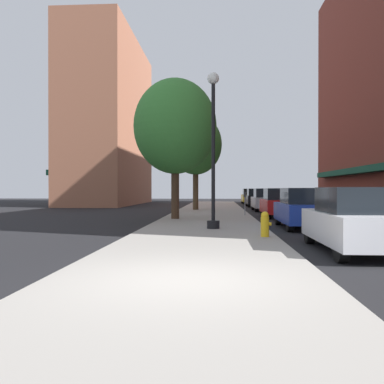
{
  "coord_description": "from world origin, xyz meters",
  "views": [
    {
      "loc": [
        0.54,
        -6.9,
        1.61
      ],
      "look_at": [
        -1.06,
        18.27,
        1.44
      ],
      "focal_mm": 39.1,
      "sensor_mm": 36.0,
      "label": 1
    }
  ],
  "objects_px": {
    "lamppost": "(213,147)",
    "fire_hydrant": "(265,224)",
    "parking_meter_near": "(245,201)",
    "car_red": "(279,203)",
    "car_black": "(256,198)",
    "car_yellow": "(250,197)",
    "tree_near": "(196,145)",
    "car_silver": "(265,200)",
    "tree_mid": "(175,127)",
    "car_blue": "(303,209)",
    "car_white": "(355,221)"
  },
  "relations": [
    {
      "from": "car_silver",
      "to": "tree_near",
      "type": "bearing_deg",
      "value": -168.81
    },
    {
      "from": "car_white",
      "to": "car_blue",
      "type": "xyz_separation_m",
      "value": [
        0.0,
        6.58,
        0.0
      ]
    },
    {
      "from": "car_blue",
      "to": "car_silver",
      "type": "height_order",
      "value": "same"
    },
    {
      "from": "fire_hydrant",
      "to": "car_white",
      "type": "bearing_deg",
      "value": -49.32
    },
    {
      "from": "car_red",
      "to": "car_black",
      "type": "height_order",
      "value": "same"
    },
    {
      "from": "tree_near",
      "to": "car_white",
      "type": "distance_m",
      "value": 20.53
    },
    {
      "from": "fire_hydrant",
      "to": "car_red",
      "type": "bearing_deg",
      "value": 79.61
    },
    {
      "from": "lamppost",
      "to": "car_red",
      "type": "relative_size",
      "value": 1.37
    },
    {
      "from": "car_blue",
      "to": "parking_meter_near",
      "type": "bearing_deg",
      "value": 106.6
    },
    {
      "from": "car_silver",
      "to": "lamppost",
      "type": "bearing_deg",
      "value": -101.23
    },
    {
      "from": "parking_meter_near",
      "to": "tree_near",
      "type": "xyz_separation_m",
      "value": [
        -3.17,
        6.35,
        3.89
      ]
    },
    {
      "from": "tree_mid",
      "to": "car_white",
      "type": "relative_size",
      "value": 1.64
    },
    {
      "from": "lamppost",
      "to": "tree_near",
      "type": "bearing_deg",
      "value": 95.75
    },
    {
      "from": "tree_near",
      "to": "car_yellow",
      "type": "relative_size",
      "value": 1.61
    },
    {
      "from": "tree_mid",
      "to": "car_red",
      "type": "xyz_separation_m",
      "value": [
        5.65,
        3.16,
        -3.96
      ]
    },
    {
      "from": "parking_meter_near",
      "to": "car_red",
      "type": "bearing_deg",
      "value": 4.77
    },
    {
      "from": "parking_meter_near",
      "to": "tree_mid",
      "type": "height_order",
      "value": "tree_mid"
    },
    {
      "from": "parking_meter_near",
      "to": "car_red",
      "type": "relative_size",
      "value": 0.3
    },
    {
      "from": "car_white",
      "to": "parking_meter_near",
      "type": "bearing_deg",
      "value": 99.86
    },
    {
      "from": "tree_mid",
      "to": "car_silver",
      "type": "distance_m",
      "value": 12.28
    },
    {
      "from": "car_black",
      "to": "car_silver",
      "type": "bearing_deg",
      "value": -90.58
    },
    {
      "from": "tree_mid",
      "to": "fire_hydrant",
      "type": "bearing_deg",
      "value": -64.97
    },
    {
      "from": "parking_meter_near",
      "to": "tree_near",
      "type": "distance_m",
      "value": 8.09
    },
    {
      "from": "tree_mid",
      "to": "car_blue",
      "type": "bearing_deg",
      "value": -32.14
    },
    {
      "from": "lamppost",
      "to": "car_yellow",
      "type": "relative_size",
      "value": 1.37
    },
    {
      "from": "car_black",
      "to": "car_yellow",
      "type": "bearing_deg",
      "value": 89.42
    },
    {
      "from": "parking_meter_near",
      "to": "car_blue",
      "type": "relative_size",
      "value": 0.3
    },
    {
      "from": "tree_mid",
      "to": "car_silver",
      "type": "xyz_separation_m",
      "value": [
        5.65,
        10.16,
        -3.96
      ]
    },
    {
      "from": "car_blue",
      "to": "lamppost",
      "type": "bearing_deg",
      "value": -155.91
    },
    {
      "from": "lamppost",
      "to": "car_silver",
      "type": "distance_m",
      "value": 15.95
    },
    {
      "from": "lamppost",
      "to": "fire_hydrant",
      "type": "height_order",
      "value": "lamppost"
    },
    {
      "from": "car_silver",
      "to": "car_black",
      "type": "xyz_separation_m",
      "value": [
        0.0,
        7.29,
        0.0
      ]
    },
    {
      "from": "car_blue",
      "to": "fire_hydrant",
      "type": "bearing_deg",
      "value": -115.29
    },
    {
      "from": "car_white",
      "to": "car_silver",
      "type": "bearing_deg",
      "value": 91.41
    },
    {
      "from": "fire_hydrant",
      "to": "tree_mid",
      "type": "distance_m",
      "value": 9.59
    },
    {
      "from": "car_white",
      "to": "car_blue",
      "type": "height_order",
      "value": "same"
    },
    {
      "from": "tree_mid",
      "to": "car_white",
      "type": "bearing_deg",
      "value": -60.86
    },
    {
      "from": "tree_near",
      "to": "fire_hydrant",
      "type": "bearing_deg",
      "value": -79.7
    },
    {
      "from": "parking_meter_near",
      "to": "car_white",
      "type": "relative_size",
      "value": 0.3
    },
    {
      "from": "car_black",
      "to": "fire_hydrant",
      "type": "bearing_deg",
      "value": -95.12
    },
    {
      "from": "car_red",
      "to": "car_yellow",
      "type": "bearing_deg",
      "value": 90.84
    },
    {
      "from": "tree_near",
      "to": "car_silver",
      "type": "relative_size",
      "value": 1.61
    },
    {
      "from": "car_white",
      "to": "car_black",
      "type": "relative_size",
      "value": 1.0
    },
    {
      "from": "fire_hydrant",
      "to": "car_yellow",
      "type": "distance_m",
      "value": 32.51
    },
    {
      "from": "tree_near",
      "to": "car_blue",
      "type": "distance_m",
      "value": 14.44
    },
    {
      "from": "fire_hydrant",
      "to": "tree_mid",
      "type": "height_order",
      "value": "tree_mid"
    },
    {
      "from": "fire_hydrant",
      "to": "parking_meter_near",
      "type": "relative_size",
      "value": 0.6
    },
    {
      "from": "tree_near",
      "to": "car_red",
      "type": "bearing_deg",
      "value": -50.39
    },
    {
      "from": "parking_meter_near",
      "to": "car_black",
      "type": "bearing_deg",
      "value": 82.32
    },
    {
      "from": "tree_mid",
      "to": "car_silver",
      "type": "height_order",
      "value": "tree_mid"
    }
  ]
}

